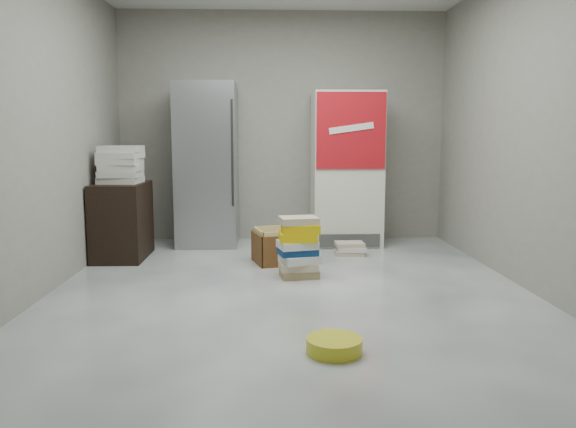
# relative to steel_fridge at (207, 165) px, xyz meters

# --- Properties ---
(ground) EXTENTS (5.00, 5.00, 0.00)m
(ground) POSITION_rel_steel_fridge_xyz_m (0.90, -2.13, -0.95)
(ground) COLOR silver
(ground) RESTS_ON ground
(room_shell) EXTENTS (4.04, 5.04, 2.82)m
(room_shell) POSITION_rel_steel_fridge_xyz_m (0.90, -2.13, 0.85)
(room_shell) COLOR gray
(room_shell) RESTS_ON ground
(steel_fridge) EXTENTS (0.70, 0.72, 1.90)m
(steel_fridge) POSITION_rel_steel_fridge_xyz_m (0.00, 0.00, 0.00)
(steel_fridge) COLOR #A0A2A8
(steel_fridge) RESTS_ON ground
(coke_cooler) EXTENTS (0.80, 0.73, 1.80)m
(coke_cooler) POSITION_rel_steel_fridge_xyz_m (1.65, -0.01, -0.05)
(coke_cooler) COLOR silver
(coke_cooler) RESTS_ON ground
(wood_shelf) EXTENTS (0.50, 0.80, 0.80)m
(wood_shelf) POSITION_rel_steel_fridge_xyz_m (-0.83, -0.73, -0.55)
(wood_shelf) COLOR black
(wood_shelf) RESTS_ON ground
(supply_box_stack) EXTENTS (0.44, 0.44, 0.39)m
(supply_box_stack) POSITION_rel_steel_fridge_xyz_m (-0.82, -0.73, 0.04)
(supply_box_stack) COLOR beige
(supply_box_stack) RESTS_ON wood_shelf
(phonebook_stack_main) EXTENTS (0.42, 0.36, 0.56)m
(phonebook_stack_main) POSITION_rel_steel_fridge_xyz_m (0.99, -1.63, -0.67)
(phonebook_stack_main) COLOR #947D52
(phonebook_stack_main) RESTS_ON ground
(phonebook_stack_side) EXTENTS (0.33, 0.26, 0.14)m
(phonebook_stack_side) POSITION_rel_steel_fridge_xyz_m (1.61, -0.67, -0.88)
(phonebook_stack_side) COLOR tan
(phonebook_stack_side) RESTS_ON ground
(cardboard_box) EXTENTS (0.54, 0.54, 0.36)m
(cardboard_box) POSITION_rel_steel_fridge_xyz_m (0.81, -1.02, -0.80)
(cardboard_box) COLOR gold
(cardboard_box) RESTS_ON ground
(bucket_lid) EXTENTS (0.39, 0.39, 0.09)m
(bucket_lid) POSITION_rel_steel_fridge_xyz_m (1.10, -3.46, -0.91)
(bucket_lid) COLOR gold
(bucket_lid) RESTS_ON ground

